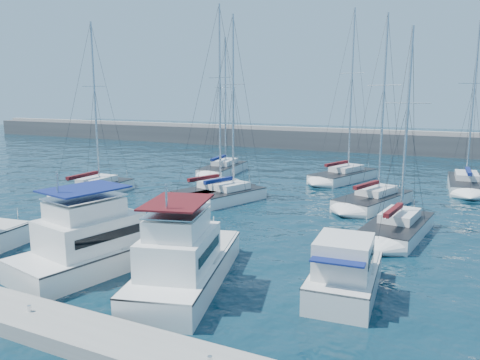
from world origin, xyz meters
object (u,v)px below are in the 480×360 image
at_px(sailboat_mid_c, 228,195).
at_px(sailboat_back_a, 223,169).
at_px(motor_yacht_port_inner, 104,244).
at_px(sailboat_mid_a, 94,189).
at_px(sailboat_mid_d, 374,200).
at_px(motor_yacht_stbd_outer, 344,275).
at_px(sailboat_back_b, 344,175).
at_px(motor_yacht_stbd_inner, 185,263).
at_px(sailboat_mid_b, 215,192).
at_px(sailboat_back_c, 466,184).
at_px(sailboat_mid_e, 397,228).

relative_size(sailboat_mid_c, sailboat_back_a, 1.01).
distance_m(motor_yacht_port_inner, sailboat_mid_a, 18.50).
bearing_deg(sailboat_back_a, sailboat_mid_d, -31.40).
bearing_deg(motor_yacht_stbd_outer, sailboat_back_b, 99.01).
xyz_separation_m(sailboat_back_a, sailboat_back_b, (13.35, 1.52, 0.02)).
bearing_deg(sailboat_mid_a, sailboat_back_a, 70.46).
height_order(motor_yacht_stbd_outer, sailboat_mid_c, sailboat_mid_c).
bearing_deg(motor_yacht_stbd_inner, motor_yacht_stbd_outer, 2.43).
bearing_deg(sailboat_mid_d, sailboat_mid_a, -147.56).
height_order(sailboat_mid_a, sailboat_mid_b, sailboat_mid_b).
bearing_deg(sailboat_mid_d, sailboat_back_a, 171.60).
height_order(sailboat_mid_a, sailboat_back_c, sailboat_back_c).
xyz_separation_m(sailboat_mid_b, sailboat_mid_e, (15.69, -4.40, -0.04)).
xyz_separation_m(motor_yacht_port_inner, sailboat_back_b, (5.27, 29.72, -0.58)).
bearing_deg(sailboat_back_c, sailboat_back_b, 179.65).
bearing_deg(sailboat_back_b, sailboat_back_c, 21.89).
height_order(motor_yacht_stbd_outer, sailboat_mid_d, sailboat_mid_d).
relative_size(motor_yacht_stbd_outer, sailboat_mid_e, 0.45).
bearing_deg(sailboat_mid_b, motor_yacht_port_inner, -61.86).
xyz_separation_m(motor_yacht_port_inner, sailboat_mid_a, (-13.05, 13.10, -0.60)).
height_order(motor_yacht_port_inner, motor_yacht_stbd_outer, motor_yacht_port_inner).
height_order(sailboat_mid_e, sailboat_back_c, sailboat_back_c).
bearing_deg(motor_yacht_stbd_inner, sailboat_back_a, 99.34).
xyz_separation_m(sailboat_mid_a, sailboat_mid_d, (23.25, 6.42, -0.00)).
bearing_deg(sailboat_back_b, motor_yacht_stbd_inner, -71.56).
bearing_deg(sailboat_mid_c, sailboat_mid_a, -147.92).
distance_m(sailboat_mid_b, sailboat_back_c, 23.85).
bearing_deg(sailboat_mid_a, motor_yacht_port_inner, -46.39).
bearing_deg(sailboat_back_a, sailboat_back_b, 0.52).
height_order(sailboat_mid_b, sailboat_back_a, sailboat_mid_b).
bearing_deg(sailboat_mid_e, sailboat_back_c, 84.98).
relative_size(motor_yacht_stbd_inner, sailboat_mid_c, 0.65).
relative_size(motor_yacht_stbd_inner, sailboat_back_b, 0.57).
bearing_deg(motor_yacht_port_inner, sailboat_mid_d, 74.32).
bearing_deg(sailboat_mid_c, motor_yacht_stbd_outer, -28.42).
bearing_deg(sailboat_mid_a, sailboat_back_c, 28.87).
height_order(motor_yacht_stbd_outer, sailboat_mid_a, sailboat_mid_a).
relative_size(sailboat_mid_c, sailboat_back_c, 0.98).
height_order(sailboat_mid_a, sailboat_mid_c, sailboat_mid_c).
relative_size(motor_yacht_port_inner, sailboat_mid_c, 0.69).
height_order(sailboat_mid_e, sailboat_back_b, sailboat_back_b).
bearing_deg(motor_yacht_stbd_outer, sailboat_mid_e, 80.40).
xyz_separation_m(sailboat_back_a, sailboat_back_c, (24.82, 2.22, -0.00)).
height_order(motor_yacht_stbd_outer, sailboat_back_b, sailboat_back_b).
bearing_deg(sailboat_back_a, motor_yacht_stbd_inner, -70.98).
bearing_deg(sailboat_mid_e, sailboat_mid_d, 117.49).
distance_m(motor_yacht_stbd_inner, sailboat_mid_c, 17.62).
relative_size(sailboat_mid_b, sailboat_back_c, 1.04).
xyz_separation_m(sailboat_mid_a, sailboat_back_a, (4.98, 15.10, -0.00)).
xyz_separation_m(sailboat_mid_a, sailboat_back_b, (18.33, 16.62, 0.02)).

